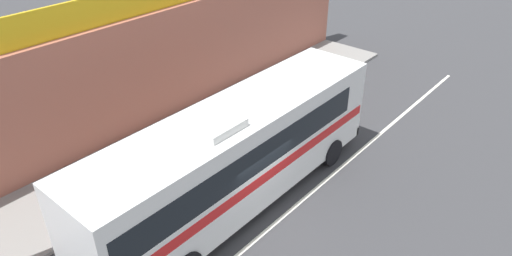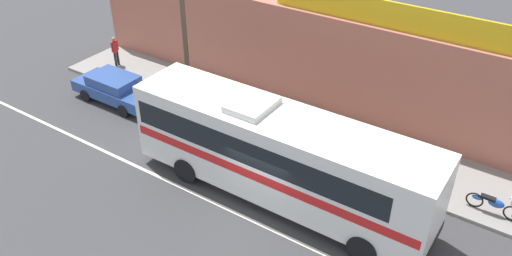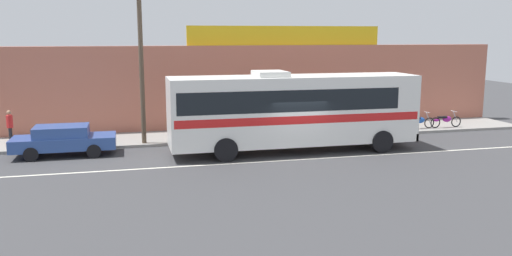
# 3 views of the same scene
# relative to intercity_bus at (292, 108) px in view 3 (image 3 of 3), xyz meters

# --- Properties ---
(ground_plane) EXTENTS (70.00, 70.00, 0.00)m
(ground_plane) POSITION_rel_intercity_bus_xyz_m (-0.05, -0.83, -2.07)
(ground_plane) COLOR #3A3A3D
(sidewalk_slab) EXTENTS (30.00, 3.60, 0.14)m
(sidewalk_slab) POSITION_rel_intercity_bus_xyz_m (-0.05, 4.37, -2.00)
(sidewalk_slab) COLOR gray
(sidewalk_slab) RESTS_ON ground_plane
(storefront_facade) EXTENTS (30.00, 0.70, 4.80)m
(storefront_facade) POSITION_rel_intercity_bus_xyz_m (-0.05, 6.52, 0.33)
(storefront_facade) COLOR #B26651
(storefront_facade) RESTS_ON ground_plane
(storefront_billboard) EXTENTS (11.49, 0.12, 1.10)m
(storefront_billboard) POSITION_rel_intercity_bus_xyz_m (1.68, 6.52, 3.28)
(storefront_billboard) COLOR gold
(storefront_billboard) RESTS_ON storefront_facade
(road_center_stripe) EXTENTS (30.00, 0.14, 0.01)m
(road_center_stripe) POSITION_rel_intercity_bus_xyz_m (-0.05, -1.63, -2.06)
(road_center_stripe) COLOR silver
(road_center_stripe) RESTS_ON ground_plane
(intercity_bus) EXTENTS (11.53, 2.65, 3.78)m
(intercity_bus) POSITION_rel_intercity_bus_xyz_m (0.00, 0.00, 0.00)
(intercity_bus) COLOR white
(intercity_bus) RESTS_ON ground_plane
(parked_car) EXTENTS (4.49, 1.86, 1.37)m
(parked_car) POSITION_rel_intercity_bus_xyz_m (-10.26, 1.68, -1.33)
(parked_car) COLOR #2D4C93
(parked_car) RESTS_ON ground_plane
(utility_pole) EXTENTS (1.60, 0.22, 8.20)m
(utility_pole) POSITION_rel_intercity_bus_xyz_m (-6.67, 2.99, 2.31)
(utility_pole) COLOR brown
(utility_pole) RESTS_ON sidewalk_slab
(motorcycle_blue) EXTENTS (1.90, 0.56, 0.94)m
(motorcycle_blue) POSITION_rel_intercity_bus_xyz_m (6.99, 3.34, -1.50)
(motorcycle_blue) COLOR black
(motorcycle_blue) RESTS_ON sidewalk_slab
(motorcycle_black) EXTENTS (1.90, 0.56, 0.94)m
(motorcycle_black) POSITION_rel_intercity_bus_xyz_m (8.59, 3.29, -1.50)
(motorcycle_black) COLOR black
(motorcycle_black) RESTS_ON sidewalk_slab
(motorcycle_red) EXTENTS (1.96, 0.56, 0.94)m
(motorcycle_red) POSITION_rel_intercity_bus_xyz_m (10.28, 3.27, -1.50)
(motorcycle_red) COLOR black
(motorcycle_red) RESTS_ON sidewalk_slab
(pedestrian_near_shop) EXTENTS (0.30, 0.48, 1.67)m
(pedestrian_near_shop) POSITION_rel_intercity_bus_xyz_m (-12.98, 4.29, -0.96)
(pedestrian_near_shop) COLOR black
(pedestrian_near_shop) RESTS_ON sidewalk_slab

